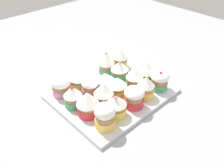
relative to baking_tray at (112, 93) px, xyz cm
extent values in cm
cube|color=#9E9EA3|center=(0.00, 0.00, -2.10)|extent=(180.00, 180.00, 3.00)
cube|color=silver|center=(0.00, 0.00, 0.00)|extent=(35.42, 29.19, 1.20)
cylinder|color=#EFC651|center=(-12.86, -9.11, 1.91)|extent=(5.31, 5.31, 2.62)
cylinder|color=#AD7F51|center=(-12.86, -9.11, 3.78)|extent=(4.81, 4.81, 1.11)
cone|color=white|center=(-12.86, -9.11, 6.01)|extent=(5.43, 5.43, 3.35)
cylinder|color=#4C9E6B|center=(-6.50, -9.63, 1.79)|extent=(5.53, 5.53, 2.39)
cylinder|color=#AD7F51|center=(-6.50, -9.63, 3.61)|extent=(5.27, 5.27, 1.24)
cone|color=white|center=(-6.50, -9.63, 6.16)|extent=(5.61, 5.61, 3.86)
sphere|color=red|center=(-6.76, -9.94, 7.97)|extent=(0.78, 0.78, 0.78)
cylinder|color=#EFC651|center=(6.26, -9.26, 1.83)|extent=(5.77, 5.77, 2.46)
cylinder|color=#AD7F51|center=(6.26, -9.26, 3.59)|extent=(5.43, 5.43, 1.07)
cone|color=white|center=(6.26, -9.26, 5.53)|extent=(5.95, 5.95, 2.81)
cylinder|color=pink|center=(12.39, -10.04, 1.77)|extent=(5.91, 5.91, 2.34)
cylinder|color=#AD7F51|center=(12.39, -10.04, 3.53)|extent=(5.60, 5.60, 1.17)
ellipsoid|color=white|center=(12.39, -10.04, 5.26)|extent=(6.27, 6.27, 3.81)
cylinder|color=#4C9E6B|center=(-6.96, -3.52, 1.98)|extent=(5.93, 5.93, 2.77)
cylinder|color=#AD7F51|center=(-6.96, -3.52, 3.88)|extent=(5.55, 5.55, 1.03)
cone|color=white|center=(-6.96, -3.52, 5.89)|extent=(6.11, 6.11, 2.99)
sphere|color=pink|center=(-6.43, -3.00, 7.25)|extent=(0.86, 0.86, 0.86)
cylinder|color=#4C9E6B|center=(0.56, -2.41, 1.73)|extent=(5.80, 5.80, 2.27)
cylinder|color=#AD7F51|center=(0.56, -2.41, 3.41)|extent=(5.45, 5.45, 1.08)
cone|color=white|center=(0.56, -2.41, 5.42)|extent=(6.29, 6.29, 2.93)
sphere|color=#333338|center=(0.37, -2.75, 6.77)|extent=(0.76, 0.76, 0.76)
cylinder|color=pink|center=(6.02, -3.45, 1.96)|extent=(5.42, 5.42, 2.72)
cylinder|color=#AD7F51|center=(6.02, -3.45, 3.83)|extent=(5.08, 5.08, 1.03)
ellipsoid|color=white|center=(6.02, -3.45, 5.41)|extent=(5.56, 5.56, 3.56)
cylinder|color=#4C9E6B|center=(12.92, -3.03, 1.86)|extent=(5.47, 5.47, 2.51)
cylinder|color=#AD7F51|center=(12.92, -3.03, 3.72)|extent=(5.12, 5.12, 1.22)
cone|color=white|center=(12.92, -3.03, 5.93)|extent=(5.52, 5.52, 3.19)
sphere|color=red|center=(13.04, -2.88, 7.37)|extent=(1.05, 1.05, 1.05)
cylinder|color=#4C9E6B|center=(-12.67, 3.40, 1.79)|extent=(5.59, 5.59, 2.38)
cylinder|color=#AD7F51|center=(-12.67, 3.40, 3.53)|extent=(5.12, 5.12, 1.11)
cone|color=white|center=(-12.67, 3.40, 6.02)|extent=(6.13, 6.13, 3.87)
cylinder|color=#4C9E6B|center=(-6.83, 3.41, 1.95)|extent=(5.56, 5.56, 2.70)
cylinder|color=#AD7F51|center=(-6.83, 3.41, 3.97)|extent=(5.25, 5.25, 1.34)
cone|color=white|center=(-6.83, 3.41, 6.45)|extent=(5.72, 5.72, 3.62)
cylinder|color=#EFC651|center=(-0.36, 2.43, 1.82)|extent=(5.80, 5.80, 2.45)
cylinder|color=#AD7F51|center=(-0.36, 2.43, 3.71)|extent=(5.22, 5.22, 1.33)
cone|color=white|center=(-0.36, 2.43, 5.85)|extent=(6.01, 6.01, 2.93)
cylinder|color=#EFC651|center=(5.89, 2.66, 1.87)|extent=(5.47, 5.47, 2.54)
cylinder|color=#AD7F51|center=(5.89, 2.66, 3.81)|extent=(5.09, 5.09, 1.36)
cone|color=white|center=(5.89, 2.66, 6.41)|extent=(6.02, 6.02, 3.84)
cylinder|color=#D1333D|center=(12.13, 2.89, 1.97)|extent=(6.19, 6.19, 2.73)
cylinder|color=#AD7F51|center=(12.13, 2.89, 3.87)|extent=(5.87, 5.87, 1.07)
cone|color=white|center=(12.13, 2.89, 6.39)|extent=(6.54, 6.54, 3.96)
cylinder|color=#4C9E6B|center=(-12.38, 9.15, 1.79)|extent=(5.72, 5.72, 2.38)
cylinder|color=#AD7F51|center=(-12.38, 9.15, 3.63)|extent=(5.27, 5.27, 1.30)
ellipsoid|color=white|center=(-12.38, 9.15, 5.34)|extent=(6.15, 6.15, 3.55)
sphere|color=red|center=(-11.88, 9.69, 6.95)|extent=(1.11, 1.11, 1.11)
cylinder|color=#EFC651|center=(-5.82, 8.94, 1.96)|extent=(5.41, 5.41, 2.72)
cylinder|color=#AD7F51|center=(-5.82, 8.94, 4.01)|extent=(5.19, 5.19, 1.39)
cone|color=white|center=(-5.82, 8.94, 6.36)|extent=(5.48, 5.48, 3.30)
sphere|color=#EAD64C|center=(-5.91, 9.04, 7.90)|extent=(0.70, 0.70, 0.70)
cylinder|color=#D1333D|center=(0.14, 9.40, 1.86)|extent=(5.86, 5.86, 2.53)
cylinder|color=#AD7F51|center=(0.14, 9.40, 3.79)|extent=(5.33, 5.33, 1.32)
ellipsoid|color=white|center=(0.14, 9.40, 5.46)|extent=(5.99, 5.99, 3.37)
cylinder|color=#EFC651|center=(6.61, 8.66, 1.97)|extent=(5.73, 5.73, 2.74)
cylinder|color=#AD7F51|center=(6.61, 8.66, 3.90)|extent=(5.07, 5.07, 1.13)
cone|color=white|center=(6.61, 8.66, 5.90)|extent=(5.88, 5.88, 2.87)
sphere|color=pink|center=(7.19, 8.80, 7.20)|extent=(0.89, 0.89, 0.89)
cylinder|color=#EFC651|center=(11.94, 9.83, 1.96)|extent=(5.56, 5.56, 2.73)
cylinder|color=#AD7F51|center=(11.94, 9.83, 4.07)|extent=(5.15, 5.15, 1.48)
ellipsoid|color=white|center=(11.94, 9.83, 6.09)|extent=(5.68, 5.68, 4.27)
camera|label=1|loc=(42.09, 44.16, 47.84)|focal=38.21mm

